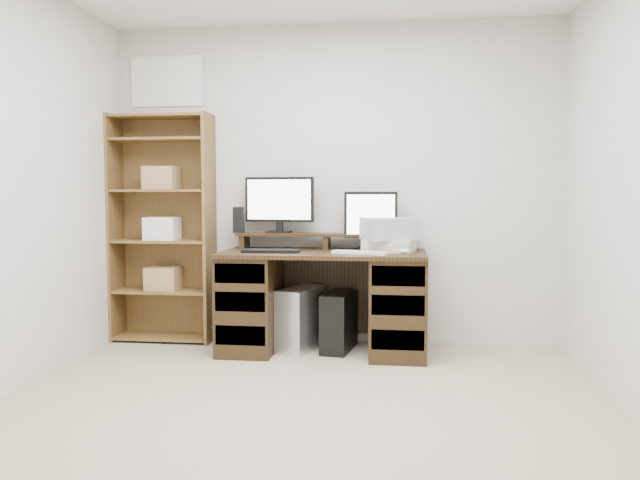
% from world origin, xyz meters
% --- Properties ---
extents(room, '(3.54, 4.04, 2.54)m').
position_xyz_m(room, '(-0.00, 0.00, 1.25)').
color(room, tan).
rests_on(room, ground).
extents(desk, '(1.50, 0.70, 0.75)m').
position_xyz_m(desk, '(-0.04, 1.64, 0.39)').
color(desk, black).
rests_on(desk, ground).
extents(riser_shelf, '(1.40, 0.22, 0.12)m').
position_xyz_m(riser_shelf, '(-0.04, 1.85, 0.84)').
color(riser_shelf, black).
rests_on(riser_shelf, desk).
extents(monitor_wide, '(0.55, 0.16, 0.44)m').
position_xyz_m(monitor_wide, '(-0.41, 1.88, 1.11)').
color(monitor_wide, black).
rests_on(monitor_wide, riser_shelf).
extents(monitor_small, '(0.40, 0.16, 0.44)m').
position_xyz_m(monitor_small, '(0.30, 1.82, 0.99)').
color(monitor_small, black).
rests_on(monitor_small, desk).
extents(speaker, '(0.09, 0.09, 0.20)m').
position_xyz_m(speaker, '(-0.73, 1.86, 0.97)').
color(speaker, black).
rests_on(speaker, riser_shelf).
extents(keyboard_black, '(0.42, 0.15, 0.02)m').
position_xyz_m(keyboard_black, '(-0.41, 1.50, 0.76)').
color(keyboard_black, black).
rests_on(keyboard_black, desk).
extents(keyboard_white, '(0.42, 0.23, 0.02)m').
position_xyz_m(keyboard_white, '(0.24, 1.49, 0.76)').
color(keyboard_white, silver).
rests_on(keyboard_white, desk).
extents(mouse, '(0.09, 0.06, 0.04)m').
position_xyz_m(mouse, '(0.56, 1.54, 0.77)').
color(mouse, silver).
rests_on(mouse, desk).
extents(printer, '(0.41, 0.34, 0.09)m').
position_xyz_m(printer, '(0.45, 1.69, 0.79)').
color(printer, beige).
rests_on(printer, desk).
extents(basket, '(0.45, 0.39, 0.16)m').
position_xyz_m(basket, '(0.45, 1.69, 0.92)').
color(basket, '#95999F').
rests_on(basket, printer).
extents(tower_silver, '(0.34, 0.51, 0.47)m').
position_xyz_m(tower_silver, '(-0.21, 1.68, 0.23)').
color(tower_silver, silver).
rests_on(tower_silver, ground).
extents(tower_black, '(0.25, 0.46, 0.44)m').
position_xyz_m(tower_black, '(0.07, 1.69, 0.22)').
color(tower_black, black).
rests_on(tower_black, ground).
extents(bookshelf, '(0.80, 0.30, 1.80)m').
position_xyz_m(bookshelf, '(-1.35, 1.86, 0.92)').
color(bookshelf, brown).
rests_on(bookshelf, ground).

